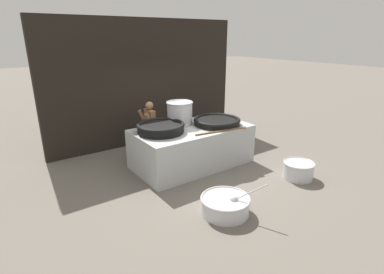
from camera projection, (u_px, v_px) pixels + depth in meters
The scene contains 10 objects.
ground_plane at pixel (192, 164), 7.69m from camera, with size 60.00×60.00×0.00m, color slate.
back_wall at pixel (147, 82), 8.91m from camera, with size 6.07×0.24×3.62m, color black.
hearth_platform at pixel (192, 146), 7.53m from camera, with size 2.88×1.55×0.98m.
giant_wok_near at pixel (161, 127), 6.98m from camera, with size 1.13×1.13×0.22m.
giant_wok_far at pixel (217, 121), 7.60m from camera, with size 1.19×1.19×0.17m.
stock_pot at pixel (180, 113), 7.56m from camera, with size 0.68×0.68×0.59m.
stirring_paddle at pixel (224, 131), 7.08m from camera, with size 1.38×0.28×0.04m.
cook at pixel (150, 127), 8.02m from camera, with size 0.36×0.56×1.50m.
prep_bowl_vegetables at pixel (225, 204), 5.52m from camera, with size 0.93×1.06×0.72m.
prep_bowl_meat at pixel (298, 169), 6.88m from camera, with size 0.70×0.70×0.39m.
Camera 1 is at (-4.09, -5.75, 3.14)m, focal length 28.00 mm.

